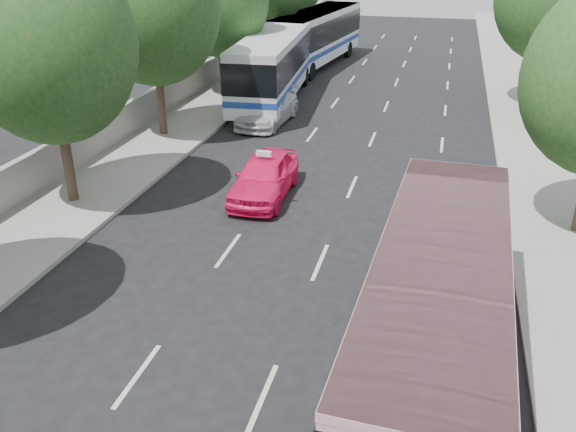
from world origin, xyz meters
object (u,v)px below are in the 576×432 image
(white_pickup, at_px, (268,109))
(pink_bus, at_px, (438,302))
(pink_taxi, at_px, (264,176))
(tour_coach_rear, at_px, (316,33))
(tour_coach_front, at_px, (274,61))

(white_pickup, bearing_deg, pink_bus, -59.33)
(pink_taxi, xyz_separation_m, tour_coach_rear, (-3.12, 23.44, 1.49))
(pink_bus, xyz_separation_m, tour_coach_front, (-9.74, 22.13, 0.20))
(pink_bus, distance_m, pink_taxi, 10.93)
(pink_bus, distance_m, tour_coach_rear, 33.60)
(pink_bus, relative_size, tour_coach_rear, 0.80)
(pink_taxi, bearing_deg, white_pickup, 104.20)
(white_pickup, relative_size, tour_coach_rear, 0.40)
(pink_bus, distance_m, tour_coach_front, 24.18)
(pink_taxi, distance_m, white_pickup, 9.37)
(pink_taxi, relative_size, tour_coach_front, 0.37)
(pink_taxi, height_order, white_pickup, pink_taxi)
(pink_taxi, bearing_deg, pink_bus, -55.33)
(tour_coach_rear, bearing_deg, pink_taxi, -75.06)
(pink_bus, relative_size, tour_coach_front, 0.82)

